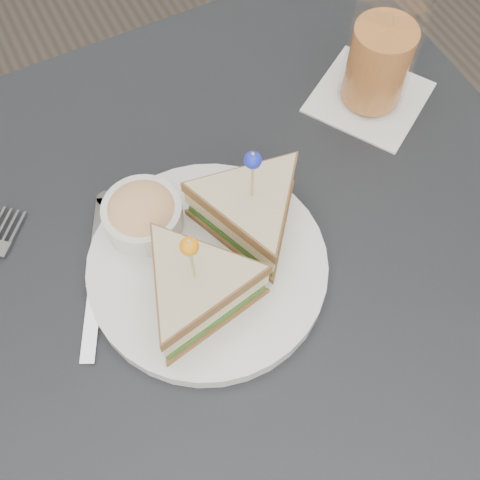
% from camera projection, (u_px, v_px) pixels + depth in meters
% --- Properties ---
extents(ground_plane, '(3.50, 3.50, 0.00)m').
position_uv_depth(ground_plane, '(238.00, 418.00, 1.32)').
color(ground_plane, '#3F3833').
extents(table, '(0.80, 0.80, 0.75)m').
position_uv_depth(table, '(236.00, 299.00, 0.73)').
color(table, black).
rests_on(table, ground).
extents(plate_meal, '(0.33, 0.33, 0.15)m').
position_uv_depth(plate_meal, '(212.00, 250.00, 0.63)').
color(plate_meal, white).
rests_on(plate_meal, table).
extents(cutlery_knife, '(0.11, 0.19, 0.01)m').
position_uv_depth(cutlery_knife, '(97.00, 280.00, 0.65)').
color(cutlery_knife, '#B3B6BE').
rests_on(cutlery_knife, table).
extents(drink_set, '(0.18, 0.18, 0.17)m').
position_uv_depth(drink_set, '(381.00, 55.00, 0.71)').
color(drink_set, white).
rests_on(drink_set, table).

